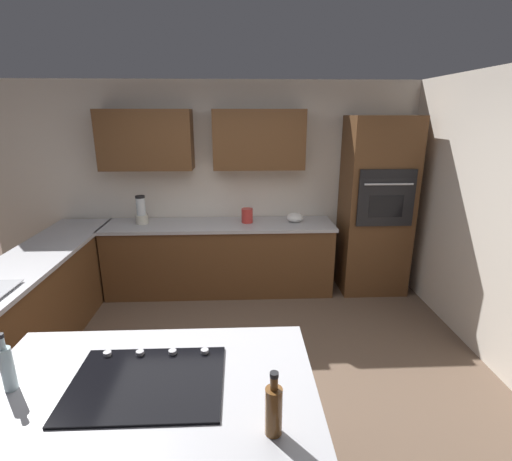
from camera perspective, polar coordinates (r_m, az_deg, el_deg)
name	(u,v)px	position (r m, az deg, el deg)	size (l,w,h in m)	color
ground_plane	(224,376)	(3.59, -4.88, -20.86)	(14.00, 14.00, 0.00)	brown
wall_back	(221,175)	(4.93, -5.19, 8.27)	(6.00, 0.44, 2.60)	silver
wall_left	(500,221)	(3.98, 32.73, 1.22)	(0.10, 4.00, 2.60)	silver
lower_cabinets_back	(220,259)	(4.89, -5.40, -4.26)	(2.80, 0.60, 0.86)	brown
countertop_back	(219,225)	(4.74, -5.55, 0.81)	(2.84, 0.64, 0.04)	#B2B2B7
lower_cabinets_side	(35,306)	(4.30, -30.14, -9.74)	(0.60, 2.90, 0.86)	brown
countertop_side	(27,262)	(4.13, -31.06, -4.12)	(0.64, 2.94, 0.04)	#B2B2B7
island_base	(154,456)	(2.45, -14.97, -29.88)	(1.62, 0.93, 0.86)	brown
island_top	(147,387)	(2.15, -15.94, -21.60)	(1.70, 1.01, 0.04)	#B2B2B7
wall_oven	(376,207)	(4.97, 17.48, 3.41)	(0.80, 0.66, 2.19)	brown
cooktop	(147,382)	(2.14, -15.97, -20.93)	(0.76, 0.56, 0.03)	black
blender	(141,212)	(4.88, -16.80, 2.70)	(0.15, 0.15, 0.35)	beige
mixing_bowl	(295,217)	(4.80, 5.85, 1.96)	(0.21, 0.21, 0.12)	white
kettle	(247,216)	(4.74, -1.34, 2.25)	(0.14, 0.14, 0.18)	red
oil_bottle	(7,367)	(2.30, -33.22, -16.76)	(0.06, 0.06, 0.31)	silver
second_bottle	(274,409)	(1.75, 2.66, -25.16)	(0.07, 0.07, 0.30)	brown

